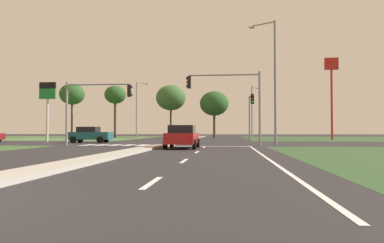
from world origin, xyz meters
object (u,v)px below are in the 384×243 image
Objects in this scene: traffic_signal_near_right at (232,94)px; car_red_third at (182,137)px; treeline_second at (115,95)px; treeline_fourth at (214,104)px; street_lamp_third at (138,107)px; treeline_near at (72,94)px; pedestrian_at_median at (188,131)px; street_lamp_second at (273,76)px; fuel_price_totem at (48,98)px; traffic_signal_near_left at (92,101)px; street_lamp_fourth at (253,109)px; fastfood_pole_sign at (331,80)px; car_teal_second at (90,135)px; traffic_signal_far_right at (251,108)px; treeline_third at (171,98)px; car_beige_fourth at (182,134)px.

car_red_third is at bearing -131.69° from traffic_signal_near_right.
treeline_second reaches higher than treeline_fourth.
street_lamp_third is 1.11× the size of treeline_fourth.
car_red_third is 0.45× the size of treeline_near.
treeline_near is at bearing 128.58° from traffic_signal_near_right.
car_red_third is 24.25m from pedestrian_at_median.
street_lamp_second reaches higher than treeline_fourth.
treeline_near reaches higher than pedestrian_at_median.
fuel_price_totem is 0.67× the size of treeline_second.
traffic_signal_near_left is 11.02m from traffic_signal_near_right.
treeline_near reaches higher than street_lamp_third.
treeline_fourth is (-6.20, 3.86, 1.17)m from street_lamp_fourth.
fastfood_pole_sign is at bearing 58.92° from traffic_signal_near_right.
car_teal_second is 0.44× the size of treeline_near.
treeline_near is (-28.31, 35.48, 3.78)m from traffic_signal_near_right.
traffic_signal_far_right is at bearing 79.36° from traffic_signal_near_right.
traffic_signal_near_right is 0.69× the size of street_lamp_fourth.
fastfood_pole_sign is at bearing -30.59° from treeline_third.
fuel_price_totem is (-16.28, 13.31, 3.91)m from car_red_third.
car_teal_second is 0.53× the size of treeline_fourth.
treeline_fourth is (7.84, -2.30, -1.26)m from treeline_third.
street_lamp_second is 43.24m from treeline_second.
fuel_price_totem is (-14.04, -10.83, 3.55)m from pedestrian_at_median.
traffic_signal_near_right is (13.94, -7.04, 3.19)m from car_teal_second.
car_red_third is 9.97m from street_lamp_second.
traffic_signal_far_right is 0.67× the size of treeline_fourth.
street_lamp_third reaches higher than fuel_price_totem.
car_teal_second is 0.78× the size of traffic_signal_near_left.
pedestrian_at_median reaches higher than car_beige_fourth.
traffic_signal_near_left is 12.91m from fuel_price_totem.
fuel_price_totem is at bearing 154.69° from pedestrian_at_median.
street_lamp_second reaches higher than pedestrian_at_median.
treeline_third is (9.16, 27.06, 2.39)m from fuel_price_totem.
traffic_signal_near_right is 30.68m from street_lamp_fourth.
treeline_near reaches higher than treeline_fourth.
treeline_second is at bearing 174.74° from treeline_third.
street_lamp_second is 37.40m from treeline_third.
treeline_third is (-7.11, 40.37, 6.31)m from car_red_third.
treeline_second is at bearing 124.57° from street_lamp_third.
traffic_signal_far_right is 0.52× the size of street_lamp_second.
pedestrian_at_median is 0.18× the size of treeline_third.
treeline_second is 1.02× the size of treeline_third.
car_teal_second is 0.74× the size of traffic_signal_near_right.
street_lamp_second is at bearing -18.49° from fuel_price_totem.
treeline_second is (-24.30, 35.70, 2.16)m from street_lamp_second.
street_lamp_second is 6.03× the size of pedestrian_at_median.
street_lamp_second reaches higher than traffic_signal_far_right.
treeline_fourth is at bearing 100.38° from street_lamp_second.
traffic_signal_far_right is at bearing 115.79° from car_beige_fourth.
fuel_price_totem is at bearing -108.71° from treeline_third.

